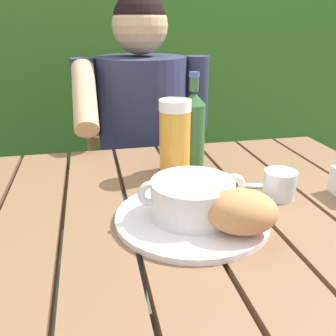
# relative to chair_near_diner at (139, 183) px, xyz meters

# --- Properties ---
(dining_table) EXTENTS (1.14, 0.81, 0.77)m
(dining_table) POSITION_rel_chair_near_diner_xyz_m (-0.06, -0.85, 0.20)
(dining_table) COLOR brown
(dining_table) RESTS_ON ground_plane
(chair_near_diner) EXTENTS (0.42, 0.47, 0.91)m
(chair_near_diner) POSITION_rel_chair_near_diner_xyz_m (0.00, 0.00, 0.00)
(chair_near_diner) COLOR olive
(chair_near_diner) RESTS_ON ground_plane
(person_eating) EXTENTS (0.48, 0.47, 1.22)m
(person_eating) POSITION_rel_chair_near_diner_xyz_m (-0.00, -0.20, 0.25)
(person_eating) COLOR #2F3350
(person_eating) RESTS_ON ground_plane
(serving_plate) EXTENTS (0.29, 0.29, 0.01)m
(serving_plate) POSITION_rel_chair_near_diner_xyz_m (-0.01, -0.89, 0.31)
(serving_plate) COLOR white
(serving_plate) RESTS_ON dining_table
(soup_bowl) EXTENTS (0.21, 0.16, 0.08)m
(soup_bowl) POSITION_rel_chair_near_diner_xyz_m (-0.01, -0.89, 0.36)
(soup_bowl) COLOR white
(soup_bowl) RESTS_ON serving_plate
(bread_roll) EXTENTS (0.15, 0.13, 0.08)m
(bread_roll) POSITION_rel_chair_near_diner_xyz_m (0.05, -0.97, 0.36)
(bread_roll) COLOR tan
(bread_roll) RESTS_ON serving_plate
(beer_glass) EXTENTS (0.08, 0.08, 0.19)m
(beer_glass) POSITION_rel_chair_near_diner_xyz_m (0.01, -0.66, 0.40)
(beer_glass) COLOR gold
(beer_glass) RESTS_ON dining_table
(beer_bottle) EXTENTS (0.06, 0.06, 0.24)m
(beer_bottle) POSITION_rel_chair_near_diner_xyz_m (0.06, -0.63, 0.41)
(beer_bottle) COLOR #305F2E
(beer_bottle) RESTS_ON dining_table
(water_glass_small) EXTENTS (0.07, 0.07, 0.06)m
(water_glass_small) POSITION_rel_chair_near_diner_xyz_m (0.20, -0.83, 0.34)
(water_glass_small) COLOR silver
(water_glass_small) RESTS_ON dining_table
(table_knife) EXTENTS (0.17, 0.07, 0.01)m
(table_knife) POSITION_rel_chair_near_diner_xyz_m (0.14, -0.77, 0.31)
(table_knife) COLOR silver
(table_knife) RESTS_ON dining_table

